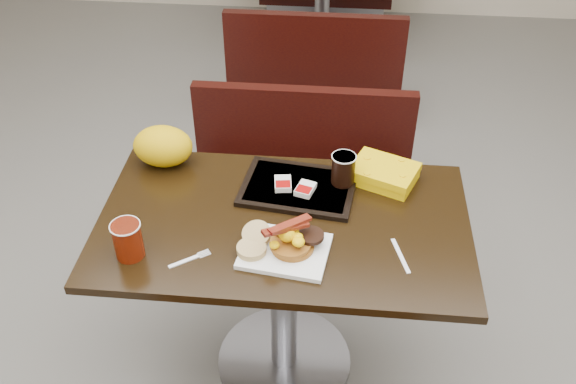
# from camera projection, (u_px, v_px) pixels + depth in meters

# --- Properties ---
(floor) EXTENTS (6.00, 7.00, 0.01)m
(floor) POSITION_uv_depth(u_px,v_px,m) (284.00, 362.00, 2.52)
(floor) COLOR slate
(floor) RESTS_ON ground
(table_near) EXTENTS (1.20, 0.70, 0.75)m
(table_near) POSITION_uv_depth(u_px,v_px,m) (284.00, 299.00, 2.29)
(table_near) COLOR black
(table_near) RESTS_ON floor
(bench_near_n) EXTENTS (1.00, 0.46, 0.72)m
(bench_near_n) POSITION_uv_depth(u_px,v_px,m) (299.00, 183.00, 2.84)
(bench_near_n) COLOR black
(bench_near_n) RESTS_ON floor
(table_far) EXTENTS (1.20, 0.70, 0.75)m
(table_far) POSITION_uv_depth(u_px,v_px,m) (322.00, 10.00, 4.31)
(table_far) COLOR black
(table_far) RESTS_ON floor
(bench_far_s) EXTENTS (1.00, 0.46, 0.72)m
(bench_far_s) POSITION_uv_depth(u_px,v_px,m) (316.00, 59.00, 3.77)
(bench_far_s) COLOR black
(bench_far_s) RESTS_ON floor
(platter) EXTENTS (0.29, 0.24, 0.02)m
(platter) POSITION_uv_depth(u_px,v_px,m) (285.00, 251.00, 1.93)
(platter) COLOR white
(platter) RESTS_ON table_near
(pancake_stack) EXTENTS (0.14, 0.14, 0.03)m
(pancake_stack) POSITION_uv_depth(u_px,v_px,m) (293.00, 244.00, 1.92)
(pancake_stack) COLOR #945618
(pancake_stack) RESTS_ON platter
(sausage_patty) EXTENTS (0.09, 0.09, 0.01)m
(sausage_patty) POSITION_uv_depth(u_px,v_px,m) (311.00, 236.00, 1.92)
(sausage_patty) COLOR black
(sausage_patty) RESTS_ON pancake_stack
(scrambled_eggs) EXTENTS (0.10, 0.09, 0.05)m
(scrambled_eggs) POSITION_uv_depth(u_px,v_px,m) (287.00, 235.00, 1.90)
(scrambled_eggs) COLOR #FFC905
(scrambled_eggs) RESTS_ON pancake_stack
(bacon_strips) EXTENTS (0.16, 0.14, 0.01)m
(bacon_strips) POSITION_uv_depth(u_px,v_px,m) (286.00, 228.00, 1.88)
(bacon_strips) COLOR #3F0406
(bacon_strips) RESTS_ON scrambled_eggs
(muffin_bottom) EXTENTS (0.09, 0.09, 0.02)m
(muffin_bottom) POSITION_uv_depth(u_px,v_px,m) (251.00, 249.00, 1.91)
(muffin_bottom) COLOR tan
(muffin_bottom) RESTS_ON platter
(muffin_top) EXTENTS (0.11, 0.11, 0.05)m
(muffin_top) POSITION_uv_depth(u_px,v_px,m) (257.00, 234.00, 1.95)
(muffin_top) COLOR tan
(muffin_top) RESTS_ON platter
(coffee_cup_near) EXTENTS (0.11, 0.11, 0.12)m
(coffee_cup_near) POSITION_uv_depth(u_px,v_px,m) (128.00, 240.00, 1.89)
(coffee_cup_near) COLOR #8E1C05
(coffee_cup_near) RESTS_ON table_near
(fork) EXTENTS (0.12, 0.10, 0.00)m
(fork) POSITION_uv_depth(u_px,v_px,m) (184.00, 261.00, 1.90)
(fork) COLOR white
(fork) RESTS_ON table_near
(knife) EXTENTS (0.05, 0.15, 0.00)m
(knife) POSITION_uv_depth(u_px,v_px,m) (401.00, 256.00, 1.92)
(knife) COLOR white
(knife) RESTS_ON table_near
(condiment_syrup) EXTENTS (0.05, 0.04, 0.01)m
(condiment_syrup) POSITION_uv_depth(u_px,v_px,m) (276.00, 203.00, 2.11)
(condiment_syrup) COLOR #C54F08
(condiment_syrup) RESTS_ON table_near
(condiment_ketchup) EXTENTS (0.05, 0.04, 0.01)m
(condiment_ketchup) POSITION_uv_depth(u_px,v_px,m) (303.00, 210.00, 2.08)
(condiment_ketchup) COLOR #8C0504
(condiment_ketchup) RESTS_ON table_near
(tray) EXTENTS (0.41, 0.32, 0.02)m
(tray) POSITION_uv_depth(u_px,v_px,m) (298.00, 188.00, 2.17)
(tray) COLOR black
(tray) RESTS_ON table_near
(hashbrown_sleeve_left) EXTENTS (0.07, 0.08, 0.02)m
(hashbrown_sleeve_left) POSITION_uv_depth(u_px,v_px,m) (283.00, 184.00, 2.16)
(hashbrown_sleeve_left) COLOR silver
(hashbrown_sleeve_left) RESTS_ON tray
(hashbrown_sleeve_right) EXTENTS (0.08, 0.09, 0.02)m
(hashbrown_sleeve_right) POSITION_uv_depth(u_px,v_px,m) (305.00, 189.00, 2.13)
(hashbrown_sleeve_right) COLOR silver
(hashbrown_sleeve_right) RESTS_ON tray
(coffee_cup_far) EXTENTS (0.10, 0.10, 0.11)m
(coffee_cup_far) POSITION_uv_depth(u_px,v_px,m) (343.00, 169.00, 2.15)
(coffee_cup_far) COLOR black
(coffee_cup_far) RESTS_ON tray
(clamshell) EXTENTS (0.26, 0.23, 0.06)m
(clamshell) POSITION_uv_depth(u_px,v_px,m) (384.00, 173.00, 2.20)
(clamshell) COLOR #E2B303
(clamshell) RESTS_ON table_near
(paper_bag) EXTENTS (0.24, 0.19, 0.15)m
(paper_bag) POSITION_uv_depth(u_px,v_px,m) (163.00, 146.00, 2.25)
(paper_bag) COLOR #DA9E07
(paper_bag) RESTS_ON table_near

